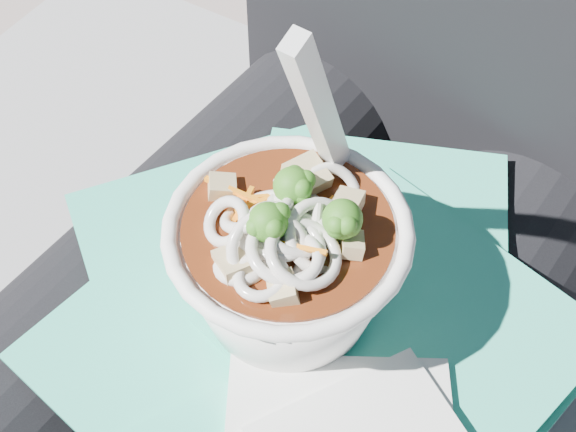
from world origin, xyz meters
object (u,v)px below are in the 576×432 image
Objects in this scene: plastic_bag at (305,319)px; person_body at (321,273)px; lap at (245,377)px; stone_ledge at (340,408)px; udon_bowl at (288,256)px.

person_body is at bearing 115.94° from plastic_bag.
person_body reaches higher than lap.
person_body reaches higher than stone_ledge.
plastic_bag is (0.03, -0.13, 0.40)m from stone_ledge.
plastic_bag is (0.03, 0.02, 0.08)m from lap.
person_body is 5.33× the size of udon_bowl.
person_body is 0.10m from plastic_bag.
person_body is at bearing 90.00° from lap.
plastic_bag is 1.93× the size of udon_bowl.
stone_ledge is 5.18× the size of udon_bowl.
stone_ledge is 2.08× the size of lap.
udon_bowl is (0.02, 0.02, 0.14)m from lap.
lap is 0.14m from udon_bowl.
lap is at bearing -137.03° from udon_bowl.
person_body is (0.00, -0.06, 0.34)m from stone_ledge.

